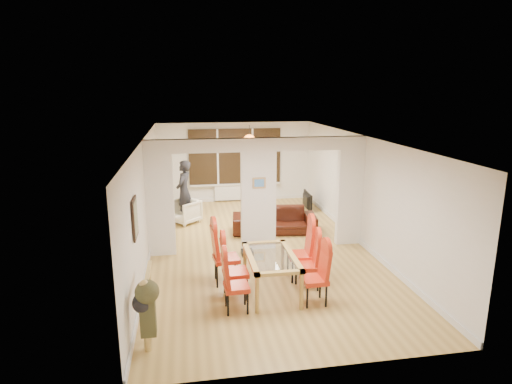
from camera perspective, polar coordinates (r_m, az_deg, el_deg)
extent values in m
cube|color=tan|center=(10.15, 0.31, -7.51)|extent=(5.00, 9.00, 0.01)
cube|color=white|center=(9.76, 0.32, -0.38)|extent=(5.00, 0.18, 2.60)
cube|color=black|center=(14.03, -2.80, 4.76)|extent=(3.00, 0.08, 1.80)
cube|color=white|center=(14.22, -2.72, -0.04)|extent=(1.40, 0.08, 0.50)
sphere|color=orange|center=(12.86, -0.89, 6.89)|extent=(0.36, 0.36, 0.36)
cube|color=gray|center=(7.27, -15.85, -3.38)|extent=(0.04, 0.52, 0.67)
cube|color=#4C8CD8|center=(9.59, 0.42, 1.22)|extent=(0.30, 0.03, 0.25)
imported|color=black|center=(11.21, 2.44, -3.74)|extent=(2.25, 1.10, 0.63)
imported|color=#ECE5C8|center=(12.09, -9.49, -2.57)|extent=(1.00, 1.00, 0.65)
imported|color=black|center=(12.08, -9.58, 0.09)|extent=(0.74, 0.61, 1.74)
imported|color=black|center=(13.36, 6.51, -1.17)|extent=(0.93, 0.16, 0.54)
cylinder|color=#143F19|center=(12.28, 1.55, -1.85)|extent=(0.07, 0.07, 0.29)
imported|color=#342312|center=(12.27, 2.13, -2.43)|extent=(0.22, 0.22, 0.05)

